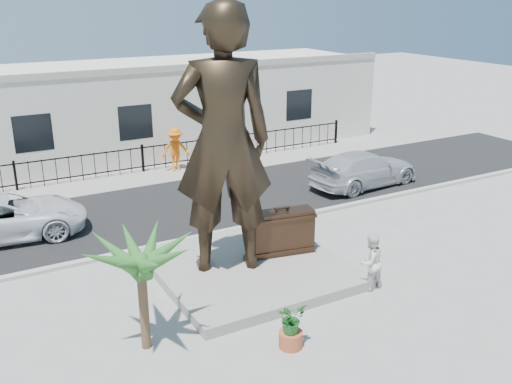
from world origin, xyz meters
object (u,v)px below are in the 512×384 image
Objects in this scene: suitcase at (282,232)px; car_white at (4,217)px; tourist at (370,262)px; statue at (223,142)px.

suitcase reaches higher than car_white.
tourist is at bearing -130.07° from car_white.
tourist reaches higher than car_white.
tourist is (3.14, -2.70, -3.21)m from statue.
statue is 8.65m from car_white.
statue is at bearing -171.19° from suitcase.
car_white is at bearing -30.69° from statue.
statue reaches higher than suitcase.
statue is at bearing -44.87° from tourist.
tourist is (1.26, -2.65, -0.16)m from suitcase.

